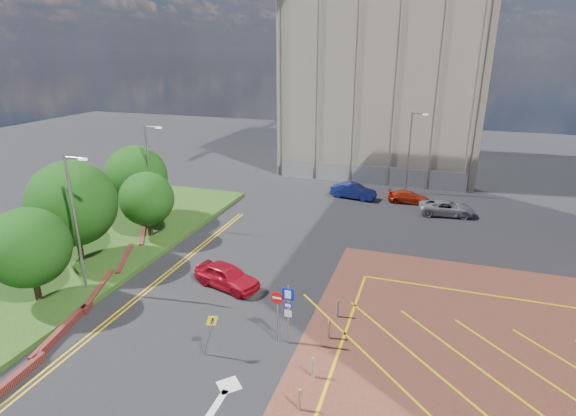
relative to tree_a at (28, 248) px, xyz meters
The scene contains 19 objects.
ground 14.43m from the tree_a, ahead, with size 140.00×140.00×0.00m, color black.
grass_bed 7.95m from the tree_a, 123.69° to the left, with size 14.00×32.00×0.30m, color #234315.
retaining_wall 4.44m from the tree_a, 42.27° to the left, with size 6.06×20.33×0.40m.
tree_a is the anchor object (origin of this frame).
tree_b 5.27m from the tree_a, 106.70° to the left, with size 5.60×5.60×6.74m.
tree_c 10.02m from the tree_a, 87.14° to the left, with size 4.00×4.00×4.90m.
tree_d 13.24m from the tree_a, 100.89° to the left, with size 5.00×5.00×6.08m.
lamp_left_near 2.80m from the tree_a, 51.70° to the left, with size 1.53×0.16×8.00m.
lamp_left_far 12.06m from the tree_a, 92.01° to the left, with size 1.53×0.16×8.00m.
lamp_back 33.34m from the tree_a, 57.15° to the left, with size 1.53×0.16×8.00m.
sign_cluster 14.41m from the tree_a, ahead, with size 1.17×0.12×3.20m.
warning_sign 11.65m from the tree_a, ahead, with size 0.80×0.43×2.24m.
bollard_row 16.66m from the tree_a, ahead, with size 0.14×11.14×0.90m.
construction_building 43.04m from the tree_a, 70.71° to the left, with size 21.20×19.20×22.00m, color gray.
construction_fence 33.63m from the tree_a, 63.43° to the left, with size 21.60×0.06×2.00m, color gray.
car_red_left 10.92m from the tree_a, 29.07° to the left, with size 1.72×4.28×1.46m, color #B50F22.
car_blue_back 28.19m from the tree_a, 61.61° to the left, with size 1.50×4.31×1.42m, color navy.
car_red_back 31.16m from the tree_a, 53.39° to the left, with size 1.56×3.83×1.11m, color red.
car_silver_back 31.51m from the tree_a, 45.85° to the left, with size 2.13×4.62×1.29m, color #A7A8AF.
Camera 1 is at (6.31, -16.64, 13.63)m, focal length 28.00 mm.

